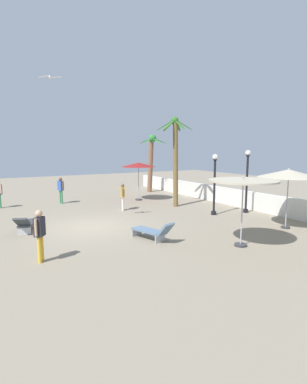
{
  "coord_description": "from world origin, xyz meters",
  "views": [
    {
      "loc": [
        13.41,
        -4.38,
        3.61
      ],
      "look_at": [
        0.0,
        3.38,
        1.4
      ],
      "focal_mm": 28.44,
      "sensor_mm": 36.0,
      "label": 1
    }
  ],
  "objects_px": {
    "guest_2": "(123,194)",
    "guest_3": "(61,188)",
    "seagull_0": "(50,77)",
    "lamp_post_1": "(247,179)",
    "lounge_chair_1": "(27,223)",
    "patio_umbrella_0": "(138,165)",
    "palm_tree_1": "(151,157)",
    "palm_tree_0": "(175,152)",
    "patio_umbrella_1": "(289,174)",
    "lamp_post_0": "(214,182)",
    "lounge_chair_0": "(153,231)",
    "patio_umbrella_2": "(243,184)",
    "guest_0": "(40,231)"
  },
  "relations": [
    {
      "from": "guest_3",
      "to": "seagull_0",
      "type": "bearing_deg",
      "value": -14.91
    },
    {
      "from": "lounge_chair_1",
      "to": "lamp_post_1",
      "type": "bearing_deg",
      "value": 80.75
    },
    {
      "from": "lamp_post_0",
      "to": "guest_0",
      "type": "height_order",
      "value": "lamp_post_0"
    },
    {
      "from": "patio_umbrella_2",
      "to": "seagull_0",
      "type": "height_order",
      "value": "seagull_0"
    },
    {
      "from": "lamp_post_0",
      "to": "palm_tree_1",
      "type": "bearing_deg",
      "value": 171.76
    },
    {
      "from": "patio_umbrella_1",
      "to": "patio_umbrella_2",
      "type": "bearing_deg",
      "value": -77.21
    },
    {
      "from": "patio_umbrella_1",
      "to": "lounge_chair_0",
      "type": "height_order",
      "value": "patio_umbrella_1"
    },
    {
      "from": "patio_umbrella_2",
      "to": "lamp_post_0",
      "type": "relative_size",
      "value": 0.79
    },
    {
      "from": "palm_tree_0",
      "to": "guest_3",
      "type": "relative_size",
      "value": 3.19
    },
    {
      "from": "patio_umbrella_1",
      "to": "guest_3",
      "type": "distance_m",
      "value": 13.81
    },
    {
      "from": "lounge_chair_0",
      "to": "seagull_0",
      "type": "bearing_deg",
      "value": -140.17
    },
    {
      "from": "palm_tree_1",
      "to": "lamp_post_0",
      "type": "distance_m",
      "value": 9.54
    },
    {
      "from": "palm_tree_1",
      "to": "guest_2",
      "type": "height_order",
      "value": "palm_tree_1"
    },
    {
      "from": "seagull_0",
      "to": "guest_0",
      "type": "bearing_deg",
      "value": -19.51
    },
    {
      "from": "seagull_0",
      "to": "lounge_chair_0",
      "type": "bearing_deg",
      "value": 39.83
    },
    {
      "from": "lounge_chair_0",
      "to": "guest_2",
      "type": "height_order",
      "value": "guest_2"
    },
    {
      "from": "patio_umbrella_0",
      "to": "lounge_chair_0",
      "type": "height_order",
      "value": "patio_umbrella_0"
    },
    {
      "from": "patio_umbrella_0",
      "to": "lamp_post_0",
      "type": "xyz_separation_m",
      "value": [
        6.35,
        1.38,
        -0.67
      ]
    },
    {
      "from": "lamp_post_1",
      "to": "guest_3",
      "type": "height_order",
      "value": "lamp_post_1"
    },
    {
      "from": "palm_tree_1",
      "to": "lamp_post_1",
      "type": "distance_m",
      "value": 9.91
    },
    {
      "from": "guest_0",
      "to": "seagull_0",
      "type": "height_order",
      "value": "seagull_0"
    },
    {
      "from": "lounge_chair_1",
      "to": "patio_umbrella_0",
      "type": "bearing_deg",
      "value": 121.63
    },
    {
      "from": "palm_tree_0",
      "to": "seagull_0",
      "type": "distance_m",
      "value": 8.65
    },
    {
      "from": "guest_3",
      "to": "palm_tree_1",
      "type": "bearing_deg",
      "value": 101.85
    },
    {
      "from": "palm_tree_1",
      "to": "guest_2",
      "type": "relative_size",
      "value": 3.01
    },
    {
      "from": "palm_tree_1",
      "to": "patio_umbrella_1",
      "type": "bearing_deg",
      "value": -1.79
    },
    {
      "from": "lamp_post_1",
      "to": "seagull_0",
      "type": "bearing_deg",
      "value": -98.92
    },
    {
      "from": "lamp_post_0",
      "to": "lounge_chair_1",
      "type": "height_order",
      "value": "lamp_post_0"
    },
    {
      "from": "guest_3",
      "to": "seagull_0",
      "type": "xyz_separation_m",
      "value": [
        6.6,
        -1.76,
        5.52
      ]
    },
    {
      "from": "patio_umbrella_2",
      "to": "lounge_chair_1",
      "type": "bearing_deg",
      "value": -132.43
    },
    {
      "from": "patio_umbrella_1",
      "to": "guest_2",
      "type": "height_order",
      "value": "patio_umbrella_1"
    },
    {
      "from": "lamp_post_1",
      "to": "guest_2",
      "type": "bearing_deg",
      "value": -125.1
    },
    {
      "from": "patio_umbrella_0",
      "to": "palm_tree_1",
      "type": "distance_m",
      "value": 4.1
    },
    {
      "from": "palm_tree_1",
      "to": "guest_0",
      "type": "bearing_deg",
      "value": -42.21
    },
    {
      "from": "patio_umbrella_0",
      "to": "lounge_chair_0",
      "type": "bearing_deg",
      "value": -23.93
    },
    {
      "from": "lounge_chair_1",
      "to": "guest_2",
      "type": "height_order",
      "value": "guest_2"
    },
    {
      "from": "lamp_post_1",
      "to": "guest_0",
      "type": "relative_size",
      "value": 2.07
    },
    {
      "from": "guest_2",
      "to": "seagull_0",
      "type": "bearing_deg",
      "value": -60.34
    },
    {
      "from": "patio_umbrella_1",
      "to": "lamp_post_0",
      "type": "bearing_deg",
      "value": -166.17
    },
    {
      "from": "lamp_post_1",
      "to": "guest_2",
      "type": "relative_size",
      "value": 2.23
    },
    {
      "from": "palm_tree_1",
      "to": "lounge_chair_1",
      "type": "relative_size",
      "value": 2.46
    },
    {
      "from": "guest_2",
      "to": "guest_3",
      "type": "distance_m",
      "value": 4.87
    },
    {
      "from": "seagull_0",
      "to": "lamp_post_0",
      "type": "bearing_deg",
      "value": 82.11
    },
    {
      "from": "lamp_post_1",
      "to": "guest_0",
      "type": "height_order",
      "value": "lamp_post_1"
    },
    {
      "from": "lamp_post_0",
      "to": "guest_0",
      "type": "relative_size",
      "value": 1.95
    },
    {
      "from": "palm_tree_0",
      "to": "lounge_chair_1",
      "type": "relative_size",
      "value": 2.87
    },
    {
      "from": "palm_tree_0",
      "to": "seagull_0",
      "type": "height_order",
      "value": "seagull_0"
    },
    {
      "from": "patio_umbrella_2",
      "to": "lamp_post_0",
      "type": "height_order",
      "value": "lamp_post_0"
    },
    {
      "from": "palm_tree_1",
      "to": "seagull_0",
      "type": "distance_m",
      "value": 13.14
    },
    {
      "from": "lamp_post_0",
      "to": "guest_0",
      "type": "distance_m",
      "value": 9.93
    }
  ]
}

